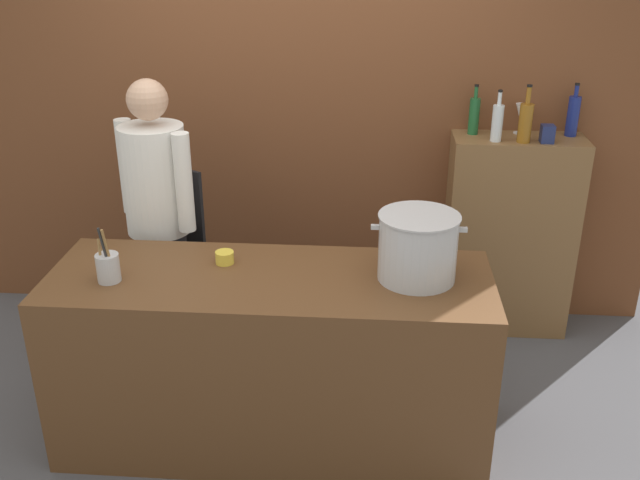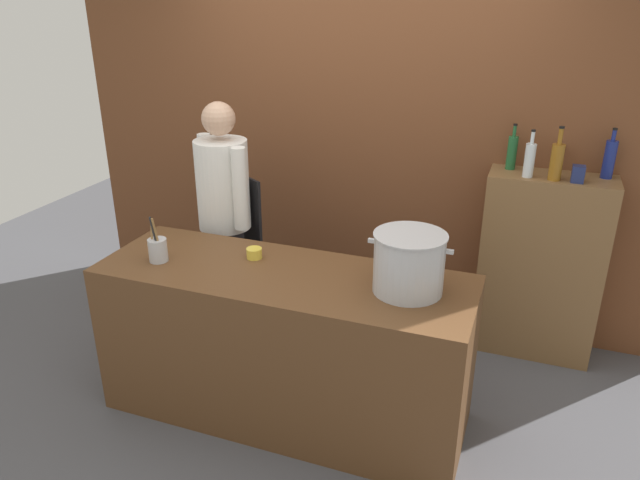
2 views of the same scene
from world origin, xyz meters
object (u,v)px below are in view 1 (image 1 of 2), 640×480
wine_bottle_amber (525,122)px  wine_bottle_clear (497,122)px  utensil_crock (108,267)px  wine_glass_tall (521,113)px  wine_bottle_cobalt (573,115)px  butter_jar (225,257)px  chef (159,208)px  spice_tin_navy (547,134)px  wine_bottle_green (474,115)px  stockpot_large (418,247)px

wine_bottle_amber → wine_bottle_clear: 0.15m
utensil_crock → wine_glass_tall: 2.47m
utensil_crock → wine_bottle_cobalt: (2.30, 1.36, 0.39)m
wine_glass_tall → butter_jar: bearing=-142.7°
wine_bottle_clear → wine_bottle_cobalt: bearing=17.7°
wine_bottle_cobalt → wine_glass_tall: bearing=174.4°
chef → butter_jar: bearing=164.8°
wine_glass_tall → utensil_crock: bearing=-145.4°
spice_tin_navy → wine_glass_tall: bearing=124.2°
wine_bottle_green → wine_bottle_amber: bearing=-29.5°
butter_jar → spice_tin_navy: bearing=30.8°
utensil_crock → wine_glass_tall: bearing=34.6°
utensil_crock → wine_bottle_clear: 2.25m
butter_jar → wine_bottle_green: bearing=42.0°
butter_jar → wine_glass_tall: 1.97m
stockpot_large → utensil_crock: stockpot_large is taller
butter_jar → wine_bottle_cobalt: wine_bottle_cobalt is taller
stockpot_large → wine_glass_tall: size_ratio=2.40×
chef → wine_bottle_amber: (1.98, 0.48, 0.39)m
wine_bottle_green → butter_jar: bearing=-138.0°
utensil_crock → butter_jar: bearing=24.7°
utensil_crock → stockpot_large: bearing=5.6°
butter_jar → wine_bottle_amber: 1.86m
stockpot_large → spice_tin_navy: (0.76, 1.07, 0.23)m
butter_jar → wine_glass_tall: (1.53, 1.17, 0.43)m
wine_bottle_cobalt → wine_bottle_green: wine_bottle_cobalt is taller
wine_bottle_amber → wine_bottle_green: (-0.26, 0.15, -0.01)m
utensil_crock → wine_bottle_cobalt: wine_bottle_cobalt is taller
wine_bottle_clear → wine_bottle_cobalt: size_ratio=0.95×
chef → utensil_crock: (-0.02, -0.72, 0.00)m
utensil_crock → wine_bottle_amber: (2.00, 1.20, 0.38)m
wine_bottle_clear → wine_glass_tall: size_ratio=1.65×
wine_bottle_cobalt → butter_jar: bearing=-148.0°
chef → wine_bottle_cobalt: bearing=-132.0°
utensil_crock → wine_glass_tall: wine_glass_tall is taller
wine_bottle_cobalt → spice_tin_navy: (-0.17, -0.15, -0.07)m
wine_bottle_amber → wine_bottle_clear: bearing=176.3°
butter_jar → wine_bottle_green: 1.74m
wine_bottle_cobalt → wine_bottle_green: 0.56m
butter_jar → spice_tin_navy: spice_tin_navy is taller
wine_bottle_cobalt → spice_tin_navy: wine_bottle_cobalt is taller
wine_bottle_amber → wine_bottle_cobalt: wine_bottle_amber is taller
chef → wine_bottle_clear: size_ratio=5.72×
chef → wine_bottle_green: chef is taller
wine_bottle_amber → wine_glass_tall: size_ratio=1.84×
utensil_crock → spice_tin_navy: bearing=29.5°
stockpot_large → spice_tin_navy: size_ratio=4.20×
wine_bottle_clear → wine_bottle_cobalt: wine_bottle_cobalt is taller
stockpot_large → wine_glass_tall: 1.44m
chef → utensil_crock: 0.72m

